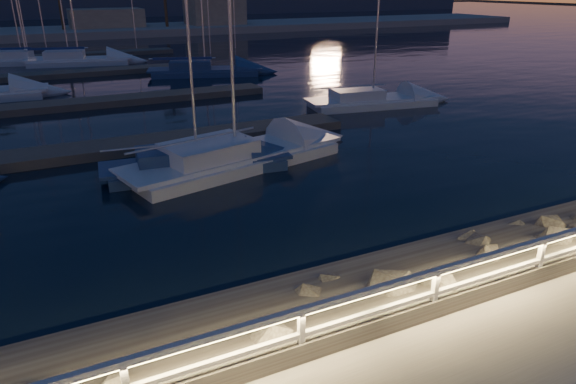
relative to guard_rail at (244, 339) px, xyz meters
name	(u,v)px	position (x,y,z in m)	size (l,w,h in m)	color
ground	(249,375)	(0.07, 0.00, -0.77)	(400.00, 400.00, 0.00)	gray
harbor_water	(80,97)	(0.07, 31.22, -1.74)	(400.00, 440.00, 0.60)	black
guard_rail	(244,339)	(0.00, 0.00, 0.00)	(44.11, 0.12, 1.06)	silver
riprap	(345,305)	(2.77, 1.26, -0.94)	(32.44, 2.87, 1.39)	slate
floating_docks	(77,85)	(0.07, 32.50, -1.17)	(22.00, 36.00, 0.40)	#574F48
far_shore	(47,30)	(-0.06, 74.05, -0.48)	(160.00, 14.00, 5.20)	gray
sailboat_c	(192,162)	(2.50, 12.02, -0.97)	(7.41, 2.89, 12.27)	navy
sailboat_d	(230,156)	(4.04, 11.94, -0.92)	(9.75, 4.89, 15.90)	silver
sailboat_h	(369,100)	(15.28, 18.69, -0.97)	(8.33, 3.60, 13.64)	silver
sailboat_k	(76,60)	(1.10, 44.42, -0.91)	(9.50, 4.48, 15.55)	silver
sailboat_l	(202,70)	(9.64, 33.93, -0.94)	(9.25, 5.11, 15.09)	navy
sailboat_n	(25,59)	(-3.10, 46.72, -0.92)	(8.34, 4.47, 13.70)	silver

